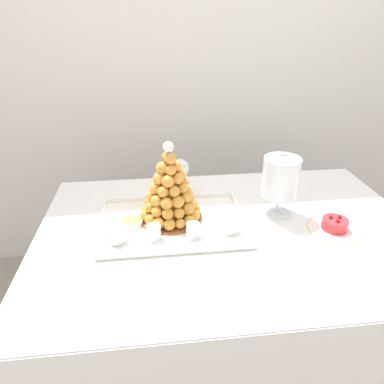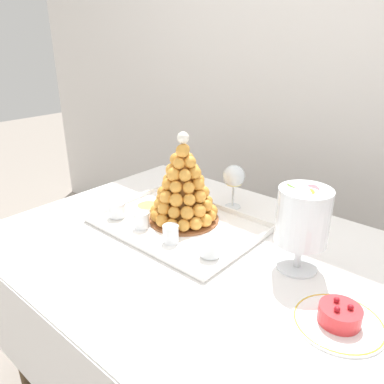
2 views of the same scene
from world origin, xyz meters
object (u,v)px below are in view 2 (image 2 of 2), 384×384
Objects in this scene: serving_tray at (178,225)px; dessert_cup_mid_left at (142,221)px; fruit_tart_plate at (339,318)px; macaron_goblet at (303,217)px; dessert_cup_mid_right at (210,248)px; creme_brulee_ramekin at (148,207)px; dessert_cup_centre at (171,234)px; wine_glass at (234,177)px; dessert_cup_left at (117,210)px; croquembouche at (183,188)px.

dessert_cup_mid_left is (-0.08, -0.10, 0.03)m from serving_tray.
fruit_tart_plate is at bearing -0.73° from dessert_cup_mid_left.
fruit_tart_plate is (0.18, -0.15, -0.15)m from macaron_goblet.
serving_tray is 2.19× the size of macaron_goblet.
creme_brulee_ramekin is (-0.37, 0.09, -0.01)m from dessert_cup_mid_right.
wine_glass reaches higher than dessert_cup_centre.
dessert_cup_mid_left is (0.13, -0.00, 0.00)m from dessert_cup_left.
dessert_cup_left is 1.08× the size of dessert_cup_mid_left.
serving_tray is at bearing -79.95° from croquembouche.
fruit_tart_plate is 0.67m from wine_glass.
creme_brulee_ramekin is at bearing 153.71° from dessert_cup_centre.
dessert_cup_centre is at bearing -87.70° from wine_glass.
wine_glass reaches higher than creme_brulee_ramekin.
croquembouche is at bearing 117.26° from dessert_cup_centre.
creme_brulee_ramekin is at bearing 65.95° from dessert_cup_left.
macaron_goblet is 1.51× the size of wine_glass.
creme_brulee_ramekin is (-0.16, 0.01, 0.01)m from serving_tray.
macaron_goblet is at bearing 28.80° from dessert_cup_mid_right.
dessert_cup_mid_right is 0.23× the size of macaron_goblet.
dessert_cup_mid_right is 0.38m from creme_brulee_ramekin.
croquembouche is 0.64m from fruit_tart_plate.
dessert_cup_mid_right is at bearing 8.15° from dessert_cup_centre.
dessert_cup_mid_left reaches higher than fruit_tart_plate.
serving_tray is 0.62m from fruit_tart_plate.
creme_brulee_ramekin is 0.34m from wine_glass.
fruit_tart_plate reaches higher than serving_tray.
macaron_goblet is at bearing 5.02° from serving_tray.
fruit_tart_plate is at bearing -39.48° from macaron_goblet.
croquembouche is at bearing 11.15° from creme_brulee_ramekin.
dessert_cup_centre is 0.22× the size of macaron_goblet.
fruit_tart_plate is at bearing -33.27° from wine_glass.
serving_tray is 6.24× the size of creme_brulee_ramekin.
dessert_cup_mid_left is 0.63× the size of creme_brulee_ramekin.
croquembouche is at bearing 63.43° from dessert_cup_mid_left.
wine_glass is at bearing 114.86° from dessert_cup_mid_right.
serving_tray is 9.98× the size of dessert_cup_mid_left.
serving_tray is 0.23m from dessert_cup_left.
wine_glass is (0.06, 0.22, -0.01)m from croquembouche.
wine_glass is at bearing 92.30° from dessert_cup_centre.
serving_tray is 0.16m from creme_brulee_ramekin.
wine_glass is (0.13, 0.36, 0.09)m from dessert_cup_mid_left.
dessert_cup_centre is (0.07, -0.14, -0.10)m from croquembouche.
creme_brulee_ramekin is at bearing -130.29° from wine_glass.
wine_glass is (-0.16, 0.34, 0.09)m from dessert_cup_mid_right.
dessert_cup_mid_left reaches higher than serving_tray.
dessert_cup_mid_right is (0.22, -0.12, -0.10)m from croquembouche.
dessert_cup_left is 0.81m from fruit_tart_plate.
croquembouche is at bearing 100.05° from serving_tray.
dessert_cup_centre is 0.25m from creme_brulee_ramekin.
dessert_cup_centre is (0.14, -0.00, 0.00)m from dessert_cup_mid_left.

